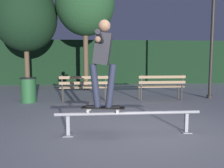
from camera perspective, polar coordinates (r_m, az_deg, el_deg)
ground_plane at (r=4.49m, az=3.90°, el=-11.80°), size 90.00×90.00×0.00m
hedge_backdrop at (r=13.73m, az=-2.30°, el=5.36°), size 24.00×1.20×2.47m
grind_rail at (r=4.34m, az=4.08°, el=-7.96°), size 2.68×0.18×0.42m
skateboard at (r=4.25m, az=-2.20°, el=-5.90°), size 0.80×0.32×0.09m
skateboarder at (r=4.16m, az=-2.21°, el=6.81°), size 0.63×1.39×1.56m
park_bench_leftmost at (r=7.74m, az=-6.80°, el=-0.28°), size 1.61×0.44×0.88m
park_bench_left_center at (r=8.09m, az=11.87°, el=-0.10°), size 1.61×0.44×0.88m
tree_behind_benches at (r=10.95m, az=-6.58°, el=18.97°), size 2.61×2.61×5.30m
tree_far_left at (r=11.59m, az=-20.42°, el=15.06°), size 2.83×2.83×4.85m
lamp_post_right at (r=9.00m, az=23.33°, el=12.55°), size 0.32×0.32×3.90m
trash_can at (r=7.99m, az=-19.74°, el=-1.29°), size 0.52×0.52×0.80m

